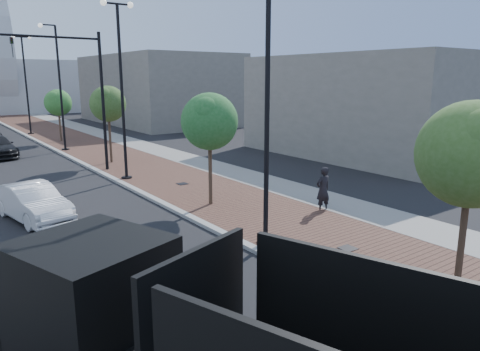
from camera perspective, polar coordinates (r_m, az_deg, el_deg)
sidewalk at (r=43.00m, az=-19.65°, el=4.43°), size 7.00×140.00×0.12m
concrete_strip at (r=43.82m, az=-16.26°, el=4.80°), size 2.40×140.00×0.13m
curb at (r=42.16m, az=-24.21°, el=3.92°), size 0.30×140.00×0.14m
white_sedan at (r=19.42m, az=-24.90°, el=-3.10°), size 2.32×4.55×1.43m
pedestrian at (r=18.88m, az=10.51°, el=-1.78°), size 0.72×0.49×1.92m
streetlight_1 at (r=14.15m, az=3.10°, el=7.60°), size 1.44×0.56×9.21m
streetlight_2 at (r=24.67m, az=-14.79°, el=10.40°), size 1.72×0.56×9.28m
streetlight_3 at (r=36.09m, az=-22.01°, el=9.68°), size 1.44×0.56×9.21m
streetlight_4 at (r=47.81m, az=-25.55°, el=10.42°), size 1.72×0.56×9.28m
traffic_mast at (r=27.19m, az=-18.96°, el=10.64°), size 5.09×0.20×8.00m
tree_0 at (r=11.34m, az=27.35°, el=2.36°), size 2.46×2.43×5.05m
tree_1 at (r=18.96m, az=-3.81°, el=6.84°), size 2.44×2.40×4.90m
tree_2 at (r=29.78m, az=-16.38°, el=8.72°), size 2.32×2.26×4.99m
tree_3 at (r=41.28m, az=-22.08°, el=8.56°), size 2.29×2.23×4.50m
commercial_block_ne at (r=56.51m, az=-10.55°, el=10.71°), size 12.00×22.00×8.00m
commercial_block_e at (r=33.76m, az=15.75°, el=8.55°), size 10.00×16.00×7.00m
utility_cover_1 at (r=15.03m, az=13.56°, el=-8.98°), size 0.50×0.50×0.02m
utility_cover_2 at (r=23.32m, az=-7.33°, el=-1.04°), size 0.50×0.50×0.02m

